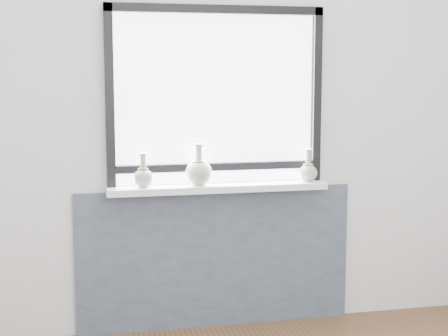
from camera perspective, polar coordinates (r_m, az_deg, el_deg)
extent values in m
cube|color=silver|center=(4.13, -0.79, 4.33)|extent=(3.60, 0.02, 2.60)
cube|color=#505868|center=(4.25, -0.69, -7.49)|extent=(1.70, 0.03, 0.86)
cube|color=white|center=(4.08, -0.49, -1.65)|extent=(1.32, 0.18, 0.04)
cube|color=black|center=(4.00, -9.50, 5.90)|extent=(0.05, 0.06, 1.05)
cube|color=black|center=(4.25, 7.66, 6.04)|extent=(0.05, 0.06, 1.05)
cube|color=black|center=(4.09, -0.66, 13.05)|extent=(1.30, 0.06, 0.05)
cube|color=black|center=(4.11, -0.64, 0.11)|extent=(1.20, 0.05, 0.04)
cube|color=white|center=(4.10, -0.72, 5.70)|extent=(1.20, 0.01, 1.00)
cylinder|color=#99B18D|center=(4.01, -6.71, -1.53)|extent=(0.05, 0.05, 0.01)
ellipsoid|color=#99B18D|center=(4.00, -6.72, -0.82)|extent=(0.12, 0.12, 0.11)
cone|color=#99B18D|center=(4.00, -6.73, -0.23)|extent=(0.06, 0.06, 0.03)
cylinder|color=#99B18D|center=(3.99, -6.74, 0.39)|extent=(0.04, 0.04, 0.10)
cylinder|color=#99B18D|center=(3.98, -6.75, 1.14)|extent=(0.05, 0.05, 0.01)
cylinder|color=#99B18D|center=(4.06, -2.10, -1.36)|extent=(0.07, 0.07, 0.01)
ellipsoid|color=#99B18D|center=(4.05, -2.11, -0.38)|extent=(0.16, 0.16, 0.15)
cone|color=#99B18D|center=(4.04, -2.11, 0.41)|extent=(0.09, 0.09, 0.03)
cylinder|color=#99B18D|center=(4.04, -2.12, 1.11)|extent=(0.04, 0.04, 0.11)
cylinder|color=#99B18D|center=(4.03, -2.12, 1.94)|extent=(0.06, 0.06, 0.01)
cylinder|color=#99B18D|center=(4.23, 6.97, -1.06)|extent=(0.05, 0.05, 0.01)
ellipsoid|color=#99B18D|center=(4.22, 6.99, -0.40)|extent=(0.11, 0.11, 0.11)
cone|color=#99B18D|center=(4.21, 7.00, 0.15)|extent=(0.06, 0.06, 0.03)
cylinder|color=#99B18D|center=(4.21, 7.01, 0.76)|extent=(0.03, 0.03, 0.10)
cylinder|color=#99B18D|center=(4.20, 7.02, 1.50)|extent=(0.05, 0.05, 0.01)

